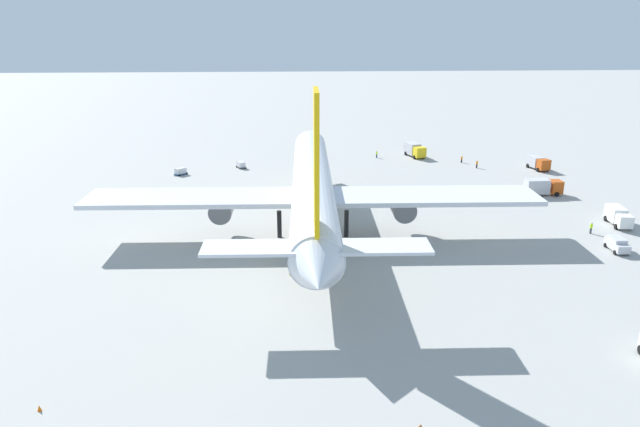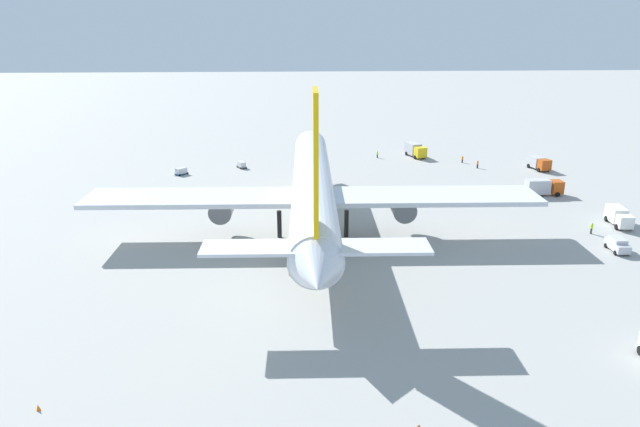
{
  "view_description": "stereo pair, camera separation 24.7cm",
  "coord_description": "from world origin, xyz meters",
  "px_view_note": "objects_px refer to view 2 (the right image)",
  "views": [
    {
      "loc": [
        -85.37,
        3.74,
        31.2
      ],
      "look_at": [
        -3.94,
        -0.93,
        4.03
      ],
      "focal_mm": 32.53,
      "sensor_mm": 36.0,
      "label": 1
    },
    {
      "loc": [
        -85.39,
        3.5,
        31.2
      ],
      "look_at": [
        -3.94,
        -0.93,
        4.03
      ],
      "focal_mm": 32.53,
      "sensor_mm": 36.0,
      "label": 2
    }
  ],
  "objects_px": {
    "ground_worker_5": "(478,164)",
    "service_truck_3": "(619,216)",
    "ground_worker_3": "(592,228)",
    "ground_worker_4": "(462,159)",
    "service_van": "(617,244)",
    "service_truck_0": "(539,163)",
    "airliner": "(313,189)",
    "ground_worker_1": "(377,154)",
    "service_truck_5": "(543,187)",
    "service_truck_4": "(415,150)",
    "baggage_cart_1": "(242,165)",
    "traffic_cone_1": "(38,407)",
    "baggage_cart_0": "(181,171)"
  },
  "relations": [
    {
      "from": "service_truck_3",
      "to": "service_truck_5",
      "type": "distance_m",
      "value": 17.87
    },
    {
      "from": "ground_worker_5",
      "to": "service_truck_3",
      "type": "bearing_deg",
      "value": -164.56
    },
    {
      "from": "service_truck_0",
      "to": "ground_worker_3",
      "type": "xyz_separation_m",
      "value": [
        -40.32,
        8.61,
        -0.61
      ]
    },
    {
      "from": "airliner",
      "to": "service_truck_5",
      "type": "xyz_separation_m",
      "value": [
        18.2,
        -44.06,
        -5.42
      ]
    },
    {
      "from": "ground_worker_4",
      "to": "service_truck_3",
      "type": "bearing_deg",
      "value": -164.07
    },
    {
      "from": "service_truck_0",
      "to": "baggage_cart_1",
      "type": "relative_size",
      "value": 2.03
    },
    {
      "from": "airliner",
      "to": "ground_worker_3",
      "type": "height_order",
      "value": "airliner"
    },
    {
      "from": "service_truck_3",
      "to": "ground_worker_4",
      "type": "relative_size",
      "value": 4.03
    },
    {
      "from": "service_truck_4",
      "to": "ground_worker_4",
      "type": "xyz_separation_m",
      "value": [
        -6.85,
        -9.61,
        -0.89
      ]
    },
    {
      "from": "service_truck_3",
      "to": "service_van",
      "type": "bearing_deg",
      "value": 150.4
    },
    {
      "from": "service_truck_3",
      "to": "ground_worker_3",
      "type": "height_order",
      "value": "service_truck_3"
    },
    {
      "from": "service_van",
      "to": "traffic_cone_1",
      "type": "distance_m",
      "value": 75.08
    },
    {
      "from": "baggage_cart_0",
      "to": "service_truck_5",
      "type": "bearing_deg",
      "value": -105.22
    },
    {
      "from": "ground_worker_1",
      "to": "traffic_cone_1",
      "type": "height_order",
      "value": "ground_worker_1"
    },
    {
      "from": "airliner",
      "to": "ground_worker_1",
      "type": "bearing_deg",
      "value": -19.08
    },
    {
      "from": "airliner",
      "to": "service_truck_3",
      "type": "relative_size",
      "value": 10.87
    },
    {
      "from": "service_truck_5",
      "to": "baggage_cart_1",
      "type": "height_order",
      "value": "service_truck_5"
    },
    {
      "from": "traffic_cone_1",
      "to": "service_van",
      "type": "bearing_deg",
      "value": -64.8
    },
    {
      "from": "ground_worker_3",
      "to": "ground_worker_5",
      "type": "bearing_deg",
      "value": 5.98
    },
    {
      "from": "service_van",
      "to": "service_truck_0",
      "type": "bearing_deg",
      "value": -10.13
    },
    {
      "from": "service_truck_4",
      "to": "ground_worker_4",
      "type": "distance_m",
      "value": 11.84
    },
    {
      "from": "service_truck_3",
      "to": "ground_worker_1",
      "type": "relative_size",
      "value": 3.91
    },
    {
      "from": "baggage_cart_1",
      "to": "ground_worker_4",
      "type": "relative_size",
      "value": 1.94
    },
    {
      "from": "baggage_cart_1",
      "to": "ground_worker_3",
      "type": "distance_m",
      "value": 72.77
    },
    {
      "from": "service_truck_0",
      "to": "service_truck_3",
      "type": "height_order",
      "value": "service_truck_3"
    },
    {
      "from": "service_truck_0",
      "to": "service_van",
      "type": "relative_size",
      "value": 1.46
    },
    {
      "from": "ground_worker_1",
      "to": "ground_worker_5",
      "type": "height_order",
      "value": "ground_worker_5"
    },
    {
      "from": "service_truck_3",
      "to": "traffic_cone_1",
      "type": "xyz_separation_m",
      "value": [
        -42.71,
        74.03,
        -1.23
      ]
    },
    {
      "from": "baggage_cart_0",
      "to": "traffic_cone_1",
      "type": "distance_m",
      "value": 79.08
    },
    {
      "from": "ground_worker_4",
      "to": "service_van",
      "type": "bearing_deg",
      "value": -173.29
    },
    {
      "from": "ground_worker_3",
      "to": "airliner",
      "type": "bearing_deg",
      "value": 86.53
    },
    {
      "from": "service_truck_0",
      "to": "service_van",
      "type": "distance_m",
      "value": 48.18
    },
    {
      "from": "service_truck_0",
      "to": "service_van",
      "type": "xyz_separation_m",
      "value": [
        -47.42,
        8.48,
        -0.49
      ]
    },
    {
      "from": "service_truck_4",
      "to": "ground_worker_3",
      "type": "height_order",
      "value": "service_truck_4"
    },
    {
      "from": "service_truck_4",
      "to": "traffic_cone_1",
      "type": "distance_m",
      "value": 106.92
    },
    {
      "from": "baggage_cart_0",
      "to": "ground_worker_5",
      "type": "height_order",
      "value": "ground_worker_5"
    },
    {
      "from": "ground_worker_3",
      "to": "ground_worker_1",
      "type": "bearing_deg",
      "value": 25.15
    },
    {
      "from": "airliner",
      "to": "service_truck_0",
      "type": "distance_m",
      "value": 64.04
    },
    {
      "from": "airliner",
      "to": "baggage_cart_0",
      "type": "xyz_separation_m",
      "value": [
        37.4,
        26.5,
        -6.29
      ]
    },
    {
      "from": "service_van",
      "to": "traffic_cone_1",
      "type": "bearing_deg",
      "value": 115.2
    },
    {
      "from": "service_van",
      "to": "ground_worker_4",
      "type": "xyz_separation_m",
      "value": [
        54.66,
        6.43,
        -0.21
      ]
    },
    {
      "from": "service_van",
      "to": "ground_worker_3",
      "type": "bearing_deg",
      "value": 1.07
    },
    {
      "from": "airliner",
      "to": "ground_worker_1",
      "type": "xyz_separation_m",
      "value": [
        51.04,
        -17.66,
        -6.25
      ]
    },
    {
      "from": "service_truck_3",
      "to": "traffic_cone_1",
      "type": "bearing_deg",
      "value": 119.98
    },
    {
      "from": "service_van",
      "to": "ground_worker_4",
      "type": "bearing_deg",
      "value": 6.71
    },
    {
      "from": "service_truck_3",
      "to": "baggage_cart_1",
      "type": "bearing_deg",
      "value": 56.59
    },
    {
      "from": "service_truck_0",
      "to": "ground_worker_4",
      "type": "height_order",
      "value": "service_truck_0"
    },
    {
      "from": "airliner",
      "to": "ground_worker_4",
      "type": "xyz_separation_m",
      "value": [
        44.96,
        -36.54,
        -6.27
      ]
    },
    {
      "from": "ground_worker_3",
      "to": "ground_worker_4",
      "type": "relative_size",
      "value": 1.1
    },
    {
      "from": "service_truck_0",
      "to": "baggage_cart_1",
      "type": "xyz_separation_m",
      "value": [
        4.99,
        65.55,
        -0.75
      ]
    }
  ]
}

